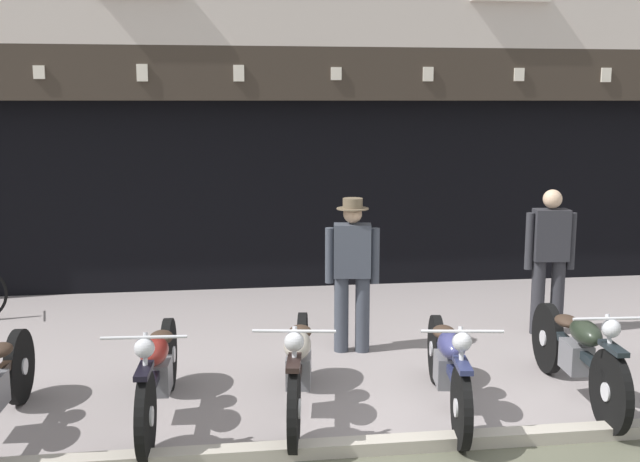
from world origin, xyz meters
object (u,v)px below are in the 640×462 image
Objects in this scene: shopkeeper_center at (550,255)px; advert_board_near at (120,161)px; motorcycle_left at (158,371)px; salesman_left at (352,268)px; motorcycle_center_right at (577,352)px; motorcycle_center at (448,364)px; motorcycle_center_left at (299,365)px.

shopkeeper_center is 5.69m from advert_board_near.
salesman_left reaches higher than motorcycle_left.
motorcycle_center_right is 2.37m from salesman_left.
motorcycle_left is at bearing 49.02° from salesman_left.
shopkeeper_center is (0.58, 1.89, 0.47)m from motorcycle_center_right.
motorcycle_left is 4.80m from advert_board_near.
motorcycle_left is 2.48m from salesman_left.
motorcycle_center is at bearing 55.13° from shopkeeper_center.
motorcycle_left is at bearing 3.68° from motorcycle_center_right.
motorcycle_left is 1.26× the size of salesman_left.
advert_board_near is (-4.94, 2.68, 0.89)m from shopkeeper_center.
advert_board_near is (-0.77, 4.53, 1.37)m from motorcycle_left.
motorcycle_center_right is 2.03m from shopkeeper_center.
shopkeeper_center is (3.02, 1.88, 0.47)m from motorcycle_center_left.
shopkeeper_center is at bearing -138.89° from motorcycle_center_left.
salesman_left is at bearing 14.52° from shopkeeper_center.
salesman_left is 2.31m from shopkeeper_center.
motorcycle_center_left is at bearing -67.18° from advert_board_near.
motorcycle_center_left is 5.13m from advert_board_near.
advert_board_near reaches higher than motorcycle_center_left.
shopkeeper_center is (2.29, 0.31, 0.01)m from salesman_left.
shopkeeper_center reaches higher than motorcycle_center_left.
motorcycle_center is 1.24× the size of salesman_left.
motorcycle_left is 1.02× the size of motorcycle_center.
motorcycle_center_left reaches higher than motorcycle_left.
motorcycle_center_right is at bearing -176.93° from motorcycle_left.
motorcycle_center_left is 1.25m from motorcycle_center.
motorcycle_center_left is at bearing 3.41° from motorcycle_center.
motorcycle_center_right is at bearing 79.76° from shopkeeper_center.
advert_board_near is at bearing -47.28° from motorcycle_center.
motorcycle_center_left is 2.15× the size of advert_board_near.
motorcycle_center_right is 6.46m from advert_board_near.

